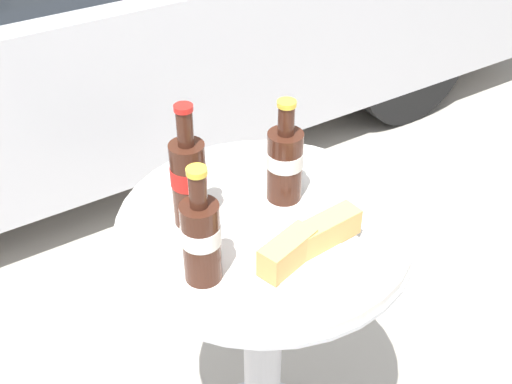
% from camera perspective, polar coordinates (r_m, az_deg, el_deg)
% --- Properties ---
extents(bistro_table, '(0.60, 0.60, 0.76)m').
position_cam_1_polar(bistro_table, '(1.42, 0.64, -9.59)').
color(bistro_table, '#B7B7BC').
rests_on(bistro_table, ground_plane).
extents(cola_bottle_left, '(0.07, 0.07, 0.26)m').
position_cam_1_polar(cola_bottle_left, '(1.20, -5.99, 1.18)').
color(cola_bottle_left, '#3D1E14').
rests_on(cola_bottle_left, bistro_table).
extents(cola_bottle_right, '(0.07, 0.07, 0.23)m').
position_cam_1_polar(cola_bottle_right, '(1.09, -4.90, -4.01)').
color(cola_bottle_right, '#3D1E14').
rests_on(cola_bottle_right, bistro_table).
extents(cola_bottle_center, '(0.07, 0.07, 0.22)m').
position_cam_1_polar(cola_bottle_center, '(1.27, 2.58, 2.74)').
color(cola_bottle_center, '#3D1E14').
rests_on(cola_bottle_center, bistro_table).
extents(lunch_plate_near, '(0.23, 0.23, 0.07)m').
position_cam_1_polar(lunch_plate_near, '(1.17, 4.51, -4.98)').
color(lunch_plate_near, silver).
rests_on(lunch_plate_near, bistro_table).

